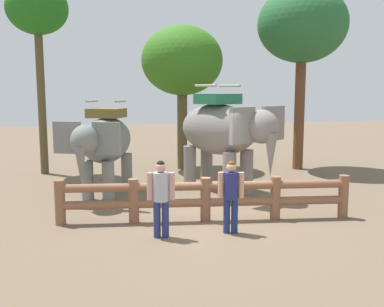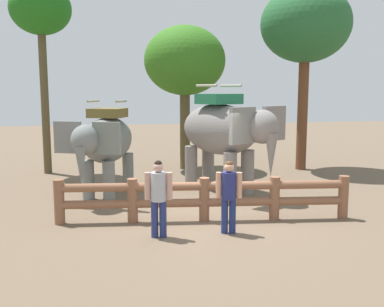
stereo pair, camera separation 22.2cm
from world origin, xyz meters
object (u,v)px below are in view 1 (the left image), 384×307
log_fence (206,196)px  tourist_man_in_blue (161,193)px  elephant_center (223,132)px  tree_far_right (302,26)px  tourist_woman_in_black (231,192)px  elephant_near_left (104,143)px  tree_far_left (182,62)px  tree_back_center (37,13)px

log_fence → tourist_man_in_blue: (-1.19, -0.96, 0.35)m
elephant_center → tree_far_right: (3.95, 3.17, 3.65)m
tourist_man_in_blue → tree_far_right: (6.38, 7.06, 4.53)m
tree_far_right → log_fence: bearing=-130.4°
log_fence → tree_far_right: bearing=49.6°
log_fence → tourist_man_in_blue: 1.57m
elephant_center → tourist_woman_in_black: bearing=-103.1°
elephant_near_left → tree_far_left: (3.03, 4.04, 2.59)m
tree_far_left → log_fence: bearing=-95.9°
tourist_woman_in_black → tree_back_center: size_ratio=0.23×
tourist_woman_in_black → tree_far_right: 9.72m
log_fence → tree_back_center: (-4.48, 7.04, 5.20)m
elephant_near_left → elephant_center: 3.55m
log_fence → tourist_woman_in_black: tourist_woman_in_black is taller
tourist_woman_in_black → tourist_man_in_blue: bearing=179.5°
log_fence → elephant_center: size_ratio=1.83×
tourist_woman_in_black → tree_far_right: (4.86, 7.07, 4.56)m
elephant_near_left → tree_far_right: (7.49, 3.08, 3.91)m
elephant_near_left → tourist_woman_in_black: elephant_near_left is taller
tourist_man_in_blue → tree_back_center: (-3.29, 8.00, 4.85)m
tree_back_center → tree_far_right: tree_far_right is taller
log_fence → tree_far_left: size_ratio=1.26×
elephant_center → tree_back_center: (-5.72, 4.10, 3.97)m
log_fence → tree_back_center: bearing=122.5°
tourist_man_in_blue → tree_far_left: size_ratio=0.30×
elephant_center → tourist_woman_in_black: (-0.91, -3.91, -0.91)m
tree_far_left → tree_back_center: bearing=-179.8°
tourist_woman_in_black → tourist_man_in_blue: size_ratio=0.97×
tree_back_center → tree_far_right: size_ratio=0.98×
elephant_near_left → tourist_man_in_blue: size_ratio=2.02×
tourist_woman_in_black → tree_back_center: (-4.81, 8.01, 4.88)m
log_fence → elephant_center: 3.41m
log_fence → tree_back_center: size_ratio=1.01×
tourist_woman_in_black → log_fence: bearing=108.8°
tree_far_left → tourist_woman_in_black: bearing=-92.9°
elephant_center → tree_back_center: bearing=144.3°
tourist_man_in_blue → elephant_center: bearing=58.1°
elephant_center → elephant_near_left: bearing=178.7°
elephant_near_left → tree_far_right: bearing=22.4°
elephant_near_left → tree_back_center: tree_back_center is taller
tree_back_center → log_fence: bearing=-57.5°
log_fence → tree_far_right: (5.19, 6.10, 4.88)m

